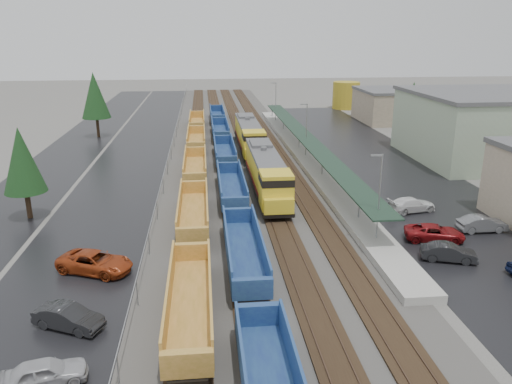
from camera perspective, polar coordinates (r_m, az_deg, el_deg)
ballast_strip at (r=79.90m, az=-2.48°, el=5.28°), size 20.00×160.00×0.08m
trackbed at (r=79.87m, az=-2.48°, el=5.36°), size 14.60×160.00×0.22m
west_parking_lot at (r=80.41m, az=-13.25°, el=4.88°), size 10.00×160.00×0.02m
west_road at (r=82.28m, az=-20.19°, el=4.54°), size 9.00×160.00×0.02m
east_commuter_lot at (r=73.97m, az=12.92°, el=3.79°), size 16.00×100.00×0.02m
station_platform at (r=71.32m, az=5.70°, el=4.24°), size 3.00×80.00×8.00m
chainlink_fence at (r=78.04m, az=-9.44°, el=5.93°), size 0.08×160.04×2.02m
distant_hills at (r=234.49m, az=6.34°, el=13.47°), size 301.00×140.00×25.20m
tree_west_near at (r=52.14m, az=-25.19°, el=3.30°), size 3.96×3.96×9.00m
tree_west_far at (r=90.30m, az=-17.95°, el=10.46°), size 4.84×4.84×11.00m
tree_east at (r=83.35m, az=17.42°, el=9.51°), size 4.40×4.40×10.00m
locomotive_lead at (r=55.37m, az=1.22°, el=2.20°), size 3.11×20.49×4.64m
locomotive_trail at (r=75.68m, az=-0.79°, el=6.46°), size 3.11×20.49×4.64m
well_string_yellow at (r=55.17m, az=-7.04°, el=0.63°), size 2.73×96.67×2.42m
well_string_blue at (r=54.50m, az=-2.84°, el=0.53°), size 2.73×114.27×2.42m
storage_tank at (r=121.70m, az=10.24°, el=10.82°), size 6.24×6.24×6.24m
parked_car_west_a at (r=29.25m, az=-22.99°, el=-18.51°), size 2.71×4.52×1.44m
parked_car_west_b at (r=33.46m, az=-20.65°, el=-13.29°), size 3.27×4.67×1.46m
parked_car_west_c at (r=39.90m, az=-17.91°, el=-7.66°), size 4.65×6.30×1.59m
parked_car_east_a at (r=42.62m, az=21.17°, el=-6.49°), size 2.74×4.53×1.41m
parked_car_east_b at (r=46.21m, az=19.74°, el=-4.43°), size 3.42×5.49×1.42m
parked_car_east_c at (r=52.81m, az=17.35°, el=-1.40°), size 2.98×5.28×1.44m
parked_car_east_e at (r=49.87m, az=24.43°, el=-3.34°), size 1.60×4.48×1.47m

